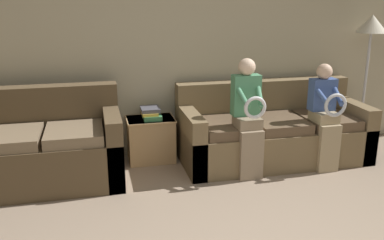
{
  "coord_description": "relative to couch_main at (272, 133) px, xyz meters",
  "views": [
    {
      "loc": [
        -1.12,
        -2.12,
        1.86
      ],
      "look_at": [
        -0.24,
        1.61,
        0.71
      ],
      "focal_mm": 40.0,
      "sensor_mm": 36.0,
      "label": 1
    }
  ],
  "objects": [
    {
      "name": "couch_main",
      "position": [
        0.0,
        0.0,
        0.0
      ],
      "size": [
        2.1,
        0.89,
        0.87
      ],
      "color": "brown",
      "rests_on": "ground_plane"
    },
    {
      "name": "book_stack",
      "position": [
        -1.36,
        0.26,
        0.25
      ],
      "size": [
        0.22,
        0.28,
        0.13
      ],
      "color": "#3D8451",
      "rests_on": "side_shelf"
    },
    {
      "name": "child_right_seated",
      "position": [
        0.44,
        -0.37,
        0.32
      ],
      "size": [
        0.28,
        0.37,
        1.14
      ],
      "color": "tan",
      "rests_on": "ground_plane"
    },
    {
      "name": "wall_back",
      "position": [
        -0.84,
        0.51,
        0.96
      ],
      "size": [
        7.85,
        0.06,
        2.55
      ],
      "color": "#BCB293",
      "rests_on": "ground_plane"
    },
    {
      "name": "floor_lamp",
      "position": [
        1.26,
        0.15,
        1.08
      ],
      "size": [
        0.36,
        0.36,
        1.61
      ],
      "color": "#2D2B28",
      "rests_on": "ground_plane"
    },
    {
      "name": "side_shelf",
      "position": [
        -1.36,
        0.26,
        -0.05
      ],
      "size": [
        0.54,
        0.4,
        0.5
      ],
      "color": "tan",
      "rests_on": "ground_plane"
    },
    {
      "name": "couch_side",
      "position": [
        -2.46,
        -0.08,
        0.03
      ],
      "size": [
        1.48,
        0.86,
        0.94
      ],
      "color": "brown",
      "rests_on": "ground_plane"
    },
    {
      "name": "child_left_seated",
      "position": [
        -0.44,
        -0.36,
        0.36
      ],
      "size": [
        0.29,
        0.38,
        1.22
      ],
      "color": "gray",
      "rests_on": "ground_plane"
    }
  ]
}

